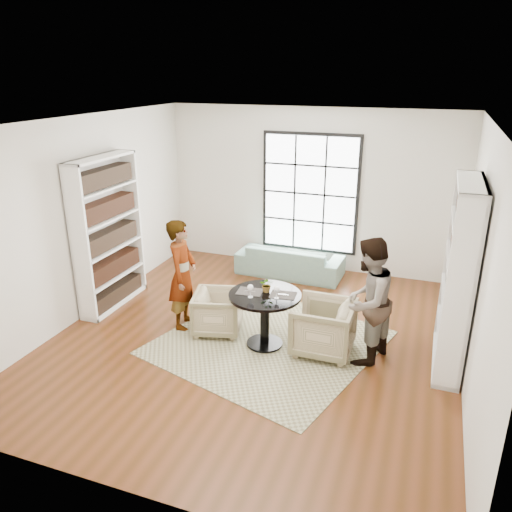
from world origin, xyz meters
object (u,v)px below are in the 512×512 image
at_px(armchair_right, 323,328).
at_px(person_right, 367,301).
at_px(person_left, 182,275).
at_px(sofa, 290,260).
at_px(armchair_left, 218,312).
at_px(wine_glass_left, 250,288).
at_px(wine_glass_right, 277,290).
at_px(flower_centerpiece, 267,285).
at_px(pedestal_table, 265,308).

bearing_deg(armchair_right, person_right, 89.93).
relative_size(person_left, person_right, 0.97).
relative_size(sofa, person_left, 1.18).
distance_m(armchair_left, wine_glass_left, 0.91).
relative_size(armchair_left, armchair_right, 0.85).
xyz_separation_m(armchair_left, person_right, (2.10, -0.03, 0.53)).
height_order(wine_glass_left, wine_glass_right, wine_glass_left).
distance_m(wine_glass_right, flower_centerpiece, 0.24).
bearing_deg(wine_glass_right, pedestal_table, 156.66).
distance_m(sofa, person_right, 3.07).
distance_m(armchair_left, armchair_right, 1.55).
height_order(pedestal_table, armchair_right, pedestal_table).
relative_size(armchair_left, person_left, 0.42).
distance_m(person_left, wine_glass_right, 1.52).
xyz_separation_m(person_left, person_right, (2.65, -0.03, 0.02)).
relative_size(person_left, wine_glass_left, 8.95).
bearing_deg(armchair_left, sofa, -23.03).
bearing_deg(wine_glass_right, person_left, 171.78).
bearing_deg(pedestal_table, person_right, 4.54).
xyz_separation_m(armchair_left, person_left, (-0.55, 0.00, 0.51)).
xyz_separation_m(sofa, wine_glass_left, (0.25, -2.74, 0.63)).
height_order(armchair_left, person_right, person_right).
bearing_deg(armchair_right, pedestal_table, -82.40).
relative_size(armchair_right, person_right, 0.47).
height_order(sofa, armchair_right, armchair_right).
distance_m(wine_glass_left, flower_centerpiece, 0.28).
xyz_separation_m(person_right, wine_glass_left, (-1.49, -0.27, 0.07)).
relative_size(pedestal_table, wine_glass_right, 5.60).
distance_m(sofa, armchair_left, 2.47).
relative_size(wine_glass_left, wine_glass_right, 1.05).
relative_size(armchair_right, wine_glass_left, 4.36).
relative_size(sofa, person_right, 1.15).
bearing_deg(armchair_right, flower_centerpiece, -87.81).
height_order(wine_glass_right, flower_centerpiece, flower_centerpiece).
relative_size(person_left, wine_glass_right, 9.39).
bearing_deg(sofa, person_right, 127.06).
distance_m(sofa, armchair_right, 2.74).
bearing_deg(armchair_right, sofa, -154.52).
distance_m(person_right, wine_glass_left, 1.51).
xyz_separation_m(person_right, flower_centerpiece, (-1.34, -0.03, 0.04)).
height_order(sofa, person_right, person_right).
relative_size(wine_glass_right, flower_centerpiece, 0.85).
height_order(person_left, wine_glass_right, person_left).
xyz_separation_m(person_left, wine_glass_left, (1.16, -0.30, 0.09)).
distance_m(armchair_left, person_right, 2.16).
bearing_deg(person_left, person_right, -99.33).
distance_m(pedestal_table, person_left, 1.34).
xyz_separation_m(pedestal_table, flower_centerpiece, (0.00, 0.08, 0.32)).
relative_size(armchair_left, person_right, 0.41).
distance_m(pedestal_table, person_right, 1.37).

